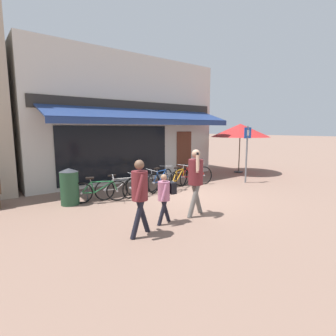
{
  "coord_description": "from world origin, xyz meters",
  "views": [
    {
      "loc": [
        -5.81,
        -6.48,
        2.24
      ],
      "look_at": [
        -0.99,
        -0.22,
        1.05
      ],
      "focal_mm": 28.0,
      "sensor_mm": 36.0,
      "label": 1
    }
  ],
  "objects": [
    {
      "name": "bicycle_red",
      "position": [
        1.24,
        1.07,
        0.39
      ],
      "size": [
        1.69,
        0.63,
        0.88
      ],
      "rotation": [
        -0.1,
        0.0,
        -0.3
      ],
      "color": "black",
      "rests_on": "ground_plane"
    },
    {
      "name": "bicycle_black",
      "position": [
        -1.23,
        0.9,
        0.38
      ],
      "size": [
        1.76,
        0.59,
        0.86
      ],
      "rotation": [
        0.1,
        0.0,
        0.25
      ],
      "color": "black",
      "rests_on": "ground_plane"
    },
    {
      "name": "pedestrian_second_adult",
      "position": [
        -3.05,
        -1.93,
        0.98
      ],
      "size": [
        0.58,
        0.51,
        1.63
      ],
      "rotation": [
        0.0,
        0.0,
        3.04
      ],
      "color": "black",
      "rests_on": "ground_plane"
    },
    {
      "name": "pedestrian_child",
      "position": [
        -2.2,
        -1.67,
        0.74
      ],
      "size": [
        0.53,
        0.39,
        1.2
      ],
      "rotation": [
        0.0,
        0.0,
        2.93
      ],
      "color": "black",
      "rests_on": "ground_plane"
    },
    {
      "name": "litter_bin",
      "position": [
        -3.51,
        1.29,
        0.55
      ],
      "size": [
        0.54,
        0.54,
        1.1
      ],
      "color": "#23472D",
      "rests_on": "ground_plane"
    },
    {
      "name": "shop_front",
      "position": [
        -0.07,
        4.59,
        2.63
      ],
      "size": [
        8.68,
        4.49,
        5.26
      ],
      "color": "beige",
      "rests_on": "ground_plane"
    },
    {
      "name": "parking_sign",
      "position": [
        3.31,
        0.06,
        1.44
      ],
      "size": [
        0.44,
        0.07,
        2.35
      ],
      "color": "slate",
      "rests_on": "ground_plane"
    },
    {
      "name": "ground_plane",
      "position": [
        0.0,
        0.0,
        0.0
      ],
      "size": [
        160.0,
        160.0,
        0.0
      ],
      "primitive_type": "plane",
      "color": "#846656"
    },
    {
      "name": "pedestrian_adult",
      "position": [
        -1.23,
        -1.69,
        1.06
      ],
      "size": [
        0.64,
        0.56,
        1.74
      ],
      "rotation": [
        0.0,
        0.0,
        2.96
      ],
      "color": "slate",
      "rests_on": "ground_plane"
    },
    {
      "name": "bicycle_green",
      "position": [
        -2.73,
        0.95,
        0.36
      ],
      "size": [
        1.65,
        0.83,
        0.83
      ],
      "rotation": [
        0.12,
        0.0,
        -0.38
      ],
      "color": "black",
      "rests_on": "ground_plane"
    },
    {
      "name": "cafe_parasol",
      "position": [
        5.21,
        1.87,
        2.15
      ],
      "size": [
        2.93,
        2.93,
        2.48
      ],
      "color": "#4C3D2D",
      "rests_on": "ground_plane"
    },
    {
      "name": "bicycle_silver",
      "position": [
        -2.0,
        1.03,
        0.36
      ],
      "size": [
        1.68,
        0.52,
        0.8
      ],
      "rotation": [
        -0.02,
        0.0,
        -0.09
      ],
      "color": "black",
      "rests_on": "ground_plane"
    },
    {
      "name": "bicycle_orange",
      "position": [
        0.38,
        0.93,
        0.39
      ],
      "size": [
        1.64,
        0.92,
        0.87
      ],
      "rotation": [
        0.06,
        0.0,
        0.49
      ],
      "color": "black",
      "rests_on": "ground_plane"
    },
    {
      "name": "bike_rack_rail",
      "position": [
        -0.75,
        1.22,
        0.49
      ],
      "size": [
        4.62,
        0.04,
        0.57
      ],
      "color": "#47494F",
      "rests_on": "ground_plane"
    },
    {
      "name": "bicycle_blue",
      "position": [
        -0.31,
        1.1,
        0.39
      ],
      "size": [
        1.64,
        0.82,
        0.87
      ],
      "rotation": [
        -0.04,
        0.0,
        0.42
      ],
      "color": "black",
      "rests_on": "ground_plane"
    }
  ]
}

